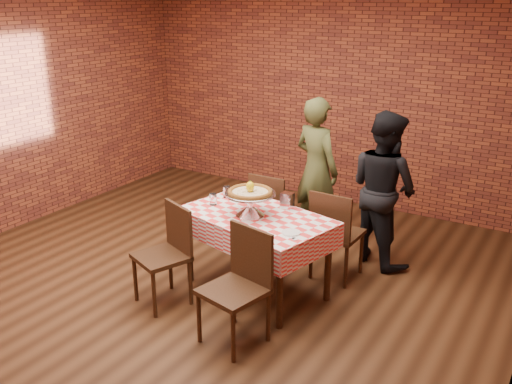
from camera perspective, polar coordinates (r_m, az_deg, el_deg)
ground at (r=5.42m, az=-6.29°, el=-9.87°), size 6.00×6.00×0.00m
back_wall at (r=7.41m, az=7.72°, el=10.05°), size 5.50×0.00×5.50m
table at (r=5.23m, az=0.03°, el=-6.24°), size 1.48×1.09×0.75m
tablecloth at (r=5.12m, az=0.03°, el=-3.53°), size 1.52×1.13×0.23m
pizza_stand at (r=5.04m, az=-0.59°, el=-1.23°), size 0.60×0.60×0.21m
pizza at (r=5.00m, az=-0.60°, el=-0.04°), size 0.51×0.51×0.03m
lemon at (r=4.98m, az=-0.60°, el=0.55°), size 0.09×0.09×0.10m
water_glass_left at (r=5.32m, az=-4.36°, el=-0.73°), size 0.08×0.08×0.11m
water_glass_right at (r=5.50m, az=-3.00°, el=0.02°), size 0.08×0.08×0.11m
side_plate at (r=4.71m, az=3.56°, el=-4.11°), size 0.19×0.19×0.01m
sweetener_packet_a at (r=4.61m, az=3.69°, el=-4.67°), size 0.06×0.05×0.00m
sweetener_packet_b at (r=4.60m, az=3.92°, el=-4.76°), size 0.06×0.06×0.00m
condiment_caddy at (r=5.21m, az=3.18°, el=-0.88°), size 0.11×0.09×0.15m
chair_near_left at (r=5.06m, az=-9.57°, el=-6.51°), size 0.54×0.54×0.90m
chair_near_right at (r=4.45m, az=-2.32°, el=-9.85°), size 0.53×0.53×0.93m
chair_far_left at (r=5.98m, az=1.91°, el=-2.05°), size 0.42×0.42×0.90m
chair_far_right at (r=5.51m, az=8.25°, el=-4.15°), size 0.44×0.44×0.91m
diner_olive at (r=6.27m, az=6.13°, el=2.30°), size 0.68×0.55×1.61m
diner_black at (r=5.80m, az=12.76°, el=0.35°), size 0.96×0.88×1.58m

